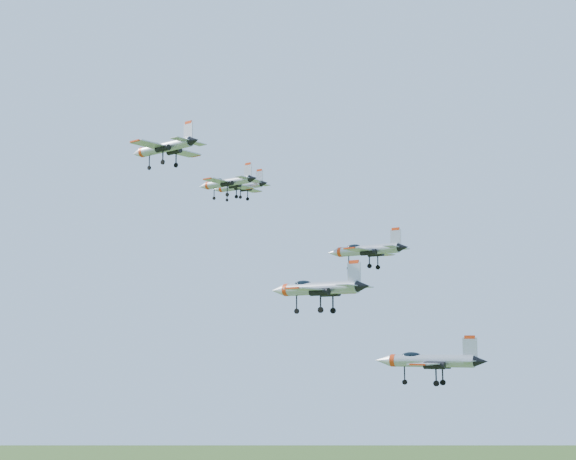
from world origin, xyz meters
The scene contains 6 objects.
jet_lead centered at (-11.77, 8.12, 151.59)m, with size 10.69×8.89×2.86m.
jet_left_high centered at (-9.38, 2.78, 151.05)m, with size 11.47×9.45×3.07m.
jet_right_high centered at (0.86, -19.06, 150.66)m, with size 11.71×9.61×3.14m.
jet_left_low centered at (10.01, 10.88, 140.19)m, with size 13.07×10.79×3.49m.
jet_right_low centered at (21.21, -15.35, 132.97)m, with size 12.64×10.40×3.38m.
jet_trail centered at (25.59, 0.03, 125.24)m, with size 13.48×11.32×3.62m.
Camera 1 is at (72.01, -82.77, 127.31)m, focal length 50.00 mm.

